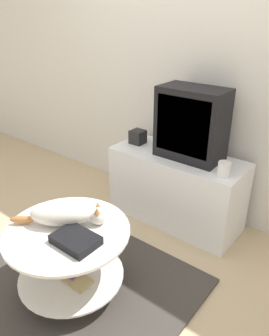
{
  "coord_description": "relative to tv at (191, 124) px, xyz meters",
  "views": [
    {
      "loc": [
        1.33,
        -0.99,
        1.61
      ],
      "look_at": [
        0.12,
        0.53,
        0.66
      ],
      "focal_mm": 35.0,
      "sensor_mm": 36.0,
      "label": 1
    }
  ],
  "objects": [
    {
      "name": "speaker",
      "position": [
        -0.48,
        -0.02,
        -0.21
      ],
      "size": [
        0.11,
        0.11,
        0.11
      ],
      "color": "black",
      "rests_on": "tv_stand"
    },
    {
      "name": "rug",
      "position": [
        -0.23,
        -1.07,
        -0.84
      ],
      "size": [
        1.54,
        1.21,
        0.02
      ],
      "color": "#3D3833",
      "rests_on": "ground_plane"
    },
    {
      "name": "dvd_box",
      "position": [
        -0.02,
        -1.16,
        -0.35
      ],
      "size": [
        0.24,
        0.17,
        0.05
      ],
      "color": "black",
      "rests_on": "coffee_table"
    },
    {
      "name": "cat",
      "position": [
        -0.2,
        -1.08,
        -0.3
      ],
      "size": [
        0.46,
        0.39,
        0.14
      ],
      "rotation": [
        0.0,
        0.0,
        0.69
      ],
      "color": "silver",
      "rests_on": "coffee_table"
    },
    {
      "name": "coffee_table",
      "position": [
        -0.15,
        -1.11,
        -0.54
      ],
      "size": [
        0.72,
        0.72,
        0.46
      ],
      "color": "#B2B2B7",
      "rests_on": "rug"
    },
    {
      "name": "mug",
      "position": [
        0.34,
        -0.13,
        -0.22
      ],
      "size": [
        0.09,
        0.09,
        0.1
      ],
      "color": "white",
      "rests_on": "tv_stand"
    },
    {
      "name": "tv_stand",
      "position": [
        -0.08,
        -0.03,
        -0.56
      ],
      "size": [
        1.07,
        0.44,
        0.58
      ],
      "color": "white",
      "rests_on": "ground_plane"
    },
    {
      "name": "tv",
      "position": [
        0.0,
        0.0,
        0.0
      ],
      "size": [
        0.49,
        0.28,
        0.53
      ],
      "color": "black",
      "rests_on": "tv_stand"
    },
    {
      "name": "wall_back",
      "position": [
        -0.23,
        0.28,
        0.45
      ],
      "size": [
        8.0,
        0.05,
        2.6
      ],
      "color": "silver",
      "rests_on": "ground_plane"
    },
    {
      "name": "ground_plane",
      "position": [
        -0.23,
        -1.07,
        -0.85
      ],
      "size": [
        12.0,
        12.0,
        0.0
      ],
      "primitive_type": "plane",
      "color": "tan"
    }
  ]
}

